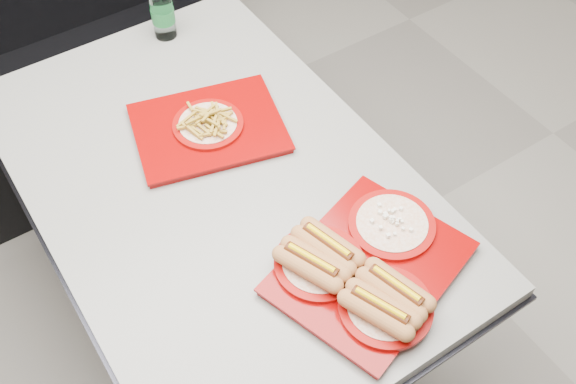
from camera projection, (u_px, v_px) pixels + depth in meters
ground at (234, 316)px, 2.35m from camera, size 6.00×6.00×0.00m
diner_table at (221, 215)px, 1.89m from camera, size 0.92×1.42×0.75m
booth_bench at (84, 56)px, 2.61m from camera, size 1.30×0.57×1.35m
tray_near at (365, 268)px, 1.55m from camera, size 0.52×0.46×0.10m
tray_far at (208, 126)px, 1.85m from camera, size 0.47×0.41×0.08m
water_bottle at (162, 8)px, 2.06m from camera, size 0.07×0.07×0.23m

